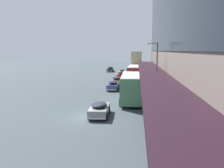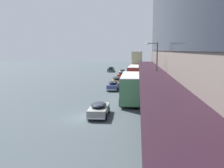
{
  "view_description": "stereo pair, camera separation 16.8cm",
  "coord_description": "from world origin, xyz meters",
  "px_view_note": "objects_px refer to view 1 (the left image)",
  "views": [
    {
      "loc": [
        4.5,
        -23.07,
        6.47
      ],
      "look_at": [
        0.99,
        12.04,
        1.71
      ],
      "focal_mm": 40.0,
      "sensor_mm": 36.0,
      "label": 1
    },
    {
      "loc": [
        4.66,
        -23.05,
        6.47
      ],
      "look_at": [
        0.99,
        12.04,
        1.71
      ],
      "focal_mm": 40.0,
      "sensor_mm": 36.0,
      "label": 2
    }
  ],
  "objects_px": {
    "sedan_second_mid": "(121,75)",
    "sedan_lead_near": "(122,72)",
    "sedan_oncoming_rear": "(110,69)",
    "pedestrian_at_kerb": "(167,115)",
    "sedan_trailing_mid": "(116,81)",
    "transit_bus_kerbside_far": "(134,72)",
    "transit_bus_kerbside_rear": "(136,62)",
    "street_lamp": "(156,67)",
    "sedan_lead_mid": "(113,85)",
    "transit_bus_kerbside_front": "(131,86)",
    "sedan_oncoming_front": "(99,109)"
  },
  "relations": [
    {
      "from": "sedan_second_mid",
      "to": "sedan_oncoming_rear",
      "type": "bearing_deg",
      "value": 104.16
    },
    {
      "from": "sedan_oncoming_rear",
      "to": "sedan_trailing_mid",
      "type": "bearing_deg",
      "value": -81.59
    },
    {
      "from": "transit_bus_kerbside_far",
      "to": "street_lamp",
      "type": "bearing_deg",
      "value": -82.67
    },
    {
      "from": "transit_bus_kerbside_rear",
      "to": "street_lamp",
      "type": "xyz_separation_m",
      "value": [
        2.6,
        -34.42,
        1.0
      ]
    },
    {
      "from": "sedan_lead_near",
      "to": "sedan_oncoming_rear",
      "type": "xyz_separation_m",
      "value": [
        -4.1,
        8.92,
        0.04
      ]
    },
    {
      "from": "transit_bus_kerbside_rear",
      "to": "transit_bus_kerbside_far",
      "type": "distance_m",
      "value": 12.11
    },
    {
      "from": "transit_bus_kerbside_far",
      "to": "sedan_oncoming_front",
      "type": "distance_m",
      "value": 30.35
    },
    {
      "from": "pedestrian_at_kerb",
      "to": "street_lamp",
      "type": "xyz_separation_m",
      "value": [
        -0.21,
        11.22,
        3.19
      ]
    },
    {
      "from": "sedan_second_mid",
      "to": "pedestrian_at_kerb",
      "type": "relative_size",
      "value": 2.48
    },
    {
      "from": "sedan_lead_mid",
      "to": "sedan_trailing_mid",
      "type": "height_order",
      "value": "sedan_trailing_mid"
    },
    {
      "from": "sedan_oncoming_rear",
      "to": "street_lamp",
      "type": "relative_size",
      "value": 0.62
    },
    {
      "from": "sedan_trailing_mid",
      "to": "sedan_oncoming_rear",
      "type": "bearing_deg",
      "value": 98.41
    },
    {
      "from": "transit_bus_kerbside_front",
      "to": "transit_bus_kerbside_far",
      "type": "relative_size",
      "value": 0.88
    },
    {
      "from": "pedestrian_at_kerb",
      "to": "sedan_oncoming_rear",
      "type": "bearing_deg",
      "value": 100.88
    },
    {
      "from": "sedan_oncoming_front",
      "to": "pedestrian_at_kerb",
      "type": "height_order",
      "value": "pedestrian_at_kerb"
    },
    {
      "from": "sedan_lead_mid",
      "to": "pedestrian_at_kerb",
      "type": "xyz_separation_m",
      "value": [
        6.41,
        -20.2,
        0.42
      ]
    },
    {
      "from": "transit_bus_kerbside_far",
      "to": "sedan_lead_near",
      "type": "height_order",
      "value": "transit_bus_kerbside_far"
    },
    {
      "from": "sedan_lead_near",
      "to": "transit_bus_kerbside_rear",
      "type": "bearing_deg",
      "value": -10.14
    },
    {
      "from": "sedan_lead_near",
      "to": "street_lamp",
      "type": "xyz_separation_m",
      "value": [
        6.3,
        -35.08,
        3.63
      ]
    },
    {
      "from": "sedan_lead_near",
      "to": "pedestrian_at_kerb",
      "type": "xyz_separation_m",
      "value": [
        6.52,
        -46.3,
        0.44
      ]
    },
    {
      "from": "sedan_lead_near",
      "to": "sedan_oncoming_rear",
      "type": "distance_m",
      "value": 9.82
    },
    {
      "from": "transit_bus_kerbside_rear",
      "to": "sedan_oncoming_front",
      "type": "distance_m",
      "value": 42.39
    },
    {
      "from": "transit_bus_kerbside_front",
      "to": "transit_bus_kerbside_far",
      "type": "height_order",
      "value": "transit_bus_kerbside_front"
    },
    {
      "from": "transit_bus_kerbside_far",
      "to": "sedan_second_mid",
      "type": "bearing_deg",
      "value": 128.39
    },
    {
      "from": "sedan_oncoming_rear",
      "to": "pedestrian_at_kerb",
      "type": "bearing_deg",
      "value": -79.12
    },
    {
      "from": "transit_bus_kerbside_rear",
      "to": "sedan_lead_near",
      "type": "bearing_deg",
      "value": 169.86
    },
    {
      "from": "transit_bus_kerbside_front",
      "to": "street_lamp",
      "type": "xyz_separation_m",
      "value": [
        3.02,
        0.2,
        2.4
      ]
    },
    {
      "from": "sedan_trailing_mid",
      "to": "pedestrian_at_kerb",
      "type": "xyz_separation_m",
      "value": [
        6.37,
        -26.51,
        0.4
      ]
    },
    {
      "from": "sedan_second_mid",
      "to": "street_lamp",
      "type": "height_order",
      "value": "street_lamp"
    },
    {
      "from": "sedan_lead_near",
      "to": "pedestrian_at_kerb",
      "type": "bearing_deg",
      "value": -81.99
    },
    {
      "from": "sedan_second_mid",
      "to": "sedan_lead_near",
      "type": "xyz_separation_m",
      "value": [
        -0.38,
        8.83,
        -0.04
      ]
    },
    {
      "from": "sedan_second_mid",
      "to": "sedan_lead_near",
      "type": "bearing_deg",
      "value": 92.46
    },
    {
      "from": "sedan_oncoming_rear",
      "to": "street_lamp",
      "type": "xyz_separation_m",
      "value": [
        10.4,
        -44.0,
        3.6
      ]
    },
    {
      "from": "transit_bus_kerbside_rear",
      "to": "sedan_trailing_mid",
      "type": "relative_size",
      "value": 2.32
    },
    {
      "from": "sedan_trailing_mid",
      "to": "transit_bus_kerbside_front",
      "type": "bearing_deg",
      "value": -78.57
    },
    {
      "from": "transit_bus_kerbside_far",
      "to": "sedan_trailing_mid",
      "type": "relative_size",
      "value": 2.15
    },
    {
      "from": "transit_bus_kerbside_front",
      "to": "sedan_trailing_mid",
      "type": "bearing_deg",
      "value": 101.43
    },
    {
      "from": "sedan_second_mid",
      "to": "sedan_oncoming_rear",
      "type": "height_order",
      "value": "sedan_second_mid"
    },
    {
      "from": "sedan_oncoming_rear",
      "to": "pedestrian_at_kerb",
      "type": "xyz_separation_m",
      "value": [
        10.61,
        -55.22,
        0.4
      ]
    },
    {
      "from": "sedan_lead_mid",
      "to": "sedan_trailing_mid",
      "type": "bearing_deg",
      "value": 89.61
    },
    {
      "from": "sedan_lead_near",
      "to": "sedan_oncoming_front",
      "type": "height_order",
      "value": "same"
    },
    {
      "from": "sedan_oncoming_front",
      "to": "pedestrian_at_kerb",
      "type": "bearing_deg",
      "value": -29.22
    },
    {
      "from": "transit_bus_kerbside_front",
      "to": "sedan_second_mid",
      "type": "bearing_deg",
      "value": 96.26
    },
    {
      "from": "sedan_lead_mid",
      "to": "sedan_oncoming_front",
      "type": "relative_size",
      "value": 1.1
    },
    {
      "from": "street_lamp",
      "to": "sedan_lead_near",
      "type": "bearing_deg",
      "value": 100.19
    },
    {
      "from": "transit_bus_kerbside_front",
      "to": "sedan_oncoming_rear",
      "type": "relative_size",
      "value": 2.11
    },
    {
      "from": "transit_bus_kerbside_front",
      "to": "sedan_second_mid",
      "type": "height_order",
      "value": "transit_bus_kerbside_front"
    },
    {
      "from": "street_lamp",
      "to": "sedan_second_mid",
      "type": "bearing_deg",
      "value": 102.72
    },
    {
      "from": "transit_bus_kerbside_far",
      "to": "transit_bus_kerbside_front",
      "type": "bearing_deg",
      "value": -90.35
    },
    {
      "from": "transit_bus_kerbside_rear",
      "to": "sedan_lead_mid",
      "type": "height_order",
      "value": "transit_bus_kerbside_rear"
    }
  ]
}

